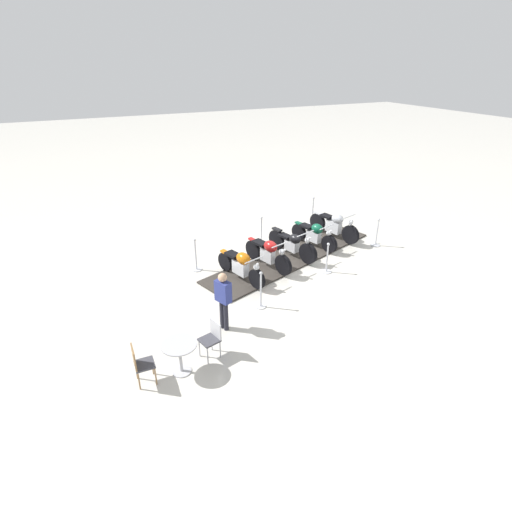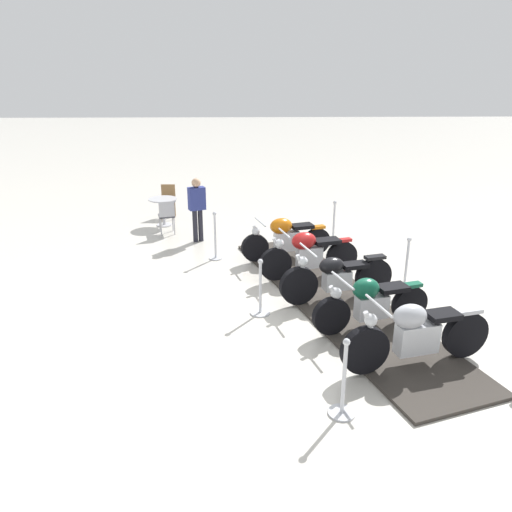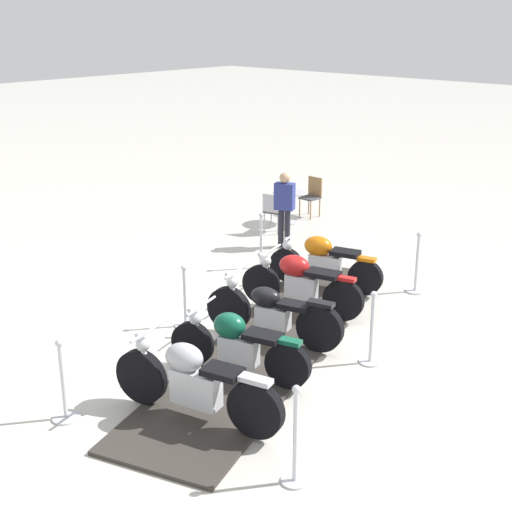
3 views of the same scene
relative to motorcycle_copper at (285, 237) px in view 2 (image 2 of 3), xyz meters
The scene contains 16 objects.
ground_plane 2.40m from the motorcycle_copper, 108.92° to the left, with size 80.00×80.00×0.00m, color beige.
display_platform 2.39m from the motorcycle_copper, 108.92° to the left, with size 6.87×1.56×0.05m, color #38332D.
motorcycle_copper is the anchor object (origin of this frame).
motorcycle_maroon 1.17m from the motorcycle_copper, 108.29° to the left, with size 2.07×0.78×0.98m.
motorcycle_black 2.34m from the motorcycle_copper, 108.36° to the left, with size 2.15×0.88×1.02m.
motorcycle_forest 3.50m from the motorcycle_copper, 108.14° to the left, with size 2.01×0.85×0.92m.
motorcycle_chrome 4.67m from the motorcycle_copper, 108.09° to the left, with size 2.27×0.85×1.02m.
stanchion_right_mid 2.76m from the motorcycle_copper, 76.20° to the left, with size 0.35×0.35×1.02m.
stanchion_left_front 1.64m from the motorcycle_copper, 140.97° to the right, with size 0.34×0.34×1.10m.
stanchion_right_front 1.57m from the motorcycle_copper, ahead, with size 0.30×0.30×1.10m.
stanchion_left_mid 2.79m from the motorcycle_copper, 141.15° to the left, with size 0.31×0.31×1.08m.
stanchion_right_rear 5.46m from the motorcycle_copper, 92.62° to the left, with size 0.34×0.34×1.06m.
cafe_table 4.17m from the motorcycle_copper, 41.95° to the right, with size 0.77×0.77×0.75m.
cafe_chair_near_table 3.52m from the motorcycle_copper, 34.53° to the right, with size 0.49×0.49×0.89m.
cafe_chair_across_table 4.75m from the motorcycle_copper, 49.55° to the right, with size 0.41×0.41×0.94m.
bystander_person 2.50m from the motorcycle_copper, 33.69° to the right, with size 0.45×0.35×1.59m.
Camera 2 is at (1.72, 8.36, 3.98)m, focal length 35.20 mm.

